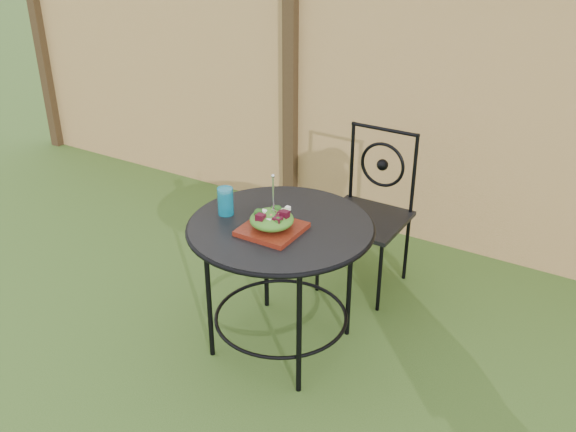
% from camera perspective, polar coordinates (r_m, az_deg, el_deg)
% --- Properties ---
extents(fence, '(8.00, 0.12, 1.90)m').
position_cam_1_polar(fence, '(4.15, 16.34, 8.75)').
color(fence, tan).
rests_on(fence, ground).
extents(patio_table, '(0.92, 0.92, 0.72)m').
position_cam_1_polar(patio_table, '(3.18, -0.66, -2.94)').
color(patio_table, black).
rests_on(patio_table, ground).
extents(patio_chair, '(0.46, 0.46, 0.95)m').
position_cam_1_polar(patio_chair, '(3.81, 7.25, 0.76)').
color(patio_chair, black).
rests_on(patio_chair, ground).
extents(salad_plate, '(0.27, 0.27, 0.02)m').
position_cam_1_polar(salad_plate, '(3.04, -1.44, -1.19)').
color(salad_plate, '#4B130A').
rests_on(salad_plate, patio_table).
extents(salad, '(0.21, 0.21, 0.08)m').
position_cam_1_polar(salad, '(3.02, -1.45, -0.32)').
color(salad, '#235614').
rests_on(salad, salad_plate).
extents(fork, '(0.01, 0.01, 0.18)m').
position_cam_1_polar(fork, '(2.96, -1.32, 1.88)').
color(fork, silver).
rests_on(fork, salad).
extents(drinking_glass, '(0.08, 0.08, 0.14)m').
position_cam_1_polar(drinking_glass, '(3.20, -5.58, 1.32)').
color(drinking_glass, '#0B6B89').
rests_on(drinking_glass, patio_table).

